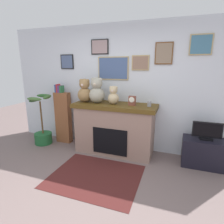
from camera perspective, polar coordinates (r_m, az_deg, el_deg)
The scene contains 13 objects.
ground_plane at distance 2.77m, azimuth -11.21°, elevation -26.03°, with size 12.00×12.00×0.00m, color #6E5C5A.
back_wall at distance 3.98m, azimuth 2.82°, elevation 7.38°, with size 5.20×0.15×2.60m.
fireplace at distance 3.83m, azimuth 0.85°, elevation -4.97°, with size 1.67×0.65×1.03m.
bookshelf at distance 4.46m, azimuth -14.79°, elevation -1.32°, with size 0.36×0.16×1.37m.
potted_plant at distance 4.59m, azimuth -20.52°, elevation -4.89°, with size 0.49×0.51×1.14m.
tv_stand at distance 3.78m, azimuth 26.46°, elevation -11.14°, with size 0.75×0.40×0.51m, color black.
television at distance 3.64m, azimuth 27.16°, elevation -5.39°, with size 0.48×0.14×0.32m.
area_rug at distance 3.25m, azimuth -5.12°, elevation -19.03°, with size 1.45×1.18×0.01m, color #461B1A.
candle_jar at distance 3.51m, azimuth 11.39°, elevation 2.45°, with size 0.07×0.07×0.10m, color gray.
mantel_clock at distance 3.56m, azimuth 6.22°, elevation 3.47°, with size 0.13×0.10×0.18m.
teddy_bear_grey at distance 3.90m, azimuth -8.38°, elevation 6.22°, with size 0.30×0.30×0.48m.
teddy_bear_cream at distance 3.78m, azimuth -4.65°, elevation 6.30°, with size 0.32×0.32×0.52m.
teddy_bear_brown at distance 3.66m, azimuth 0.45°, elevation 4.97°, with size 0.22×0.22×0.36m.
Camera 1 is at (1.16, -1.78, 1.78)m, focal length 29.76 mm.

